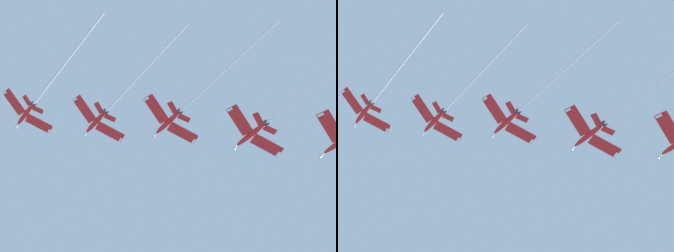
% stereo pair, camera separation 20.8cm
% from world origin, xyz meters
% --- Properties ---
extents(jet_lead, '(49.56, 19.72, 25.33)m').
position_xyz_m(jet_lead, '(-19.05, 2.96, 152.28)').
color(jet_lead, red).
extents(jet_second, '(46.84, 19.70, 25.79)m').
position_xyz_m(jet_second, '(-27.71, -17.88, 145.21)').
color(jet_second, red).
extents(jet_third, '(46.05, 19.72, 25.60)m').
position_xyz_m(jet_third, '(-40.52, -36.45, 137.19)').
color(jet_third, red).
extents(jet_fourth, '(52.32, 19.72, 28.95)m').
position_xyz_m(jet_fourth, '(-52.06, -57.65, 128.57)').
color(jet_fourth, red).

